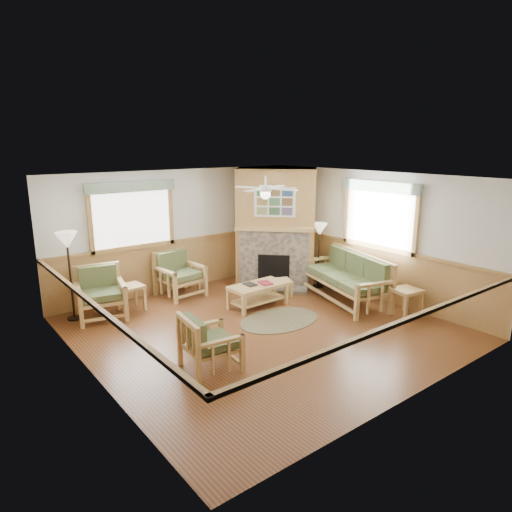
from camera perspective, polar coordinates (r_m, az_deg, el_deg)
floor at (r=8.37m, az=0.79°, el=-9.03°), size 6.00×6.00×0.01m
ceiling at (r=7.72m, az=0.86°, el=9.76°), size 6.00×6.00×0.01m
wall_back at (r=10.40m, az=-9.58°, el=3.18°), size 6.00×0.02×2.70m
wall_front at (r=6.00m, az=19.12°, el=-5.52°), size 6.00×0.02×2.70m
wall_left at (r=6.57m, az=-20.13°, el=-3.92°), size 0.02×6.00×2.70m
wall_right at (r=10.05m, az=14.32°, el=2.56°), size 0.02×6.00×2.70m
wainscot at (r=8.17m, az=0.80°, el=-5.45°), size 6.00×6.00×1.10m
fireplace at (r=10.76m, az=2.53°, el=3.73°), size 3.11×3.11×2.70m
window_back at (r=9.74m, az=-15.52°, el=9.15°), size 1.90×0.16×1.50m
window_right at (r=9.73m, az=15.53°, el=9.15°), size 0.16×1.90×1.50m
ceiling_fan at (r=8.14m, az=1.19°, el=9.70°), size 1.59×1.59×0.36m
sofa at (r=9.79m, az=11.02°, el=-2.68°), size 2.35×1.45×1.01m
armchair_back_left at (r=9.17m, az=-18.86°, el=-4.46°), size 1.03×1.03×0.97m
armchair_back_right at (r=10.05m, az=-9.48°, el=-2.30°), size 0.94×0.94×0.96m
armchair_left at (r=6.86m, az=-5.73°, el=-10.64°), size 0.84×0.84×0.84m
coffee_table at (r=9.33m, az=0.24°, el=-4.96°), size 1.20×0.61×0.48m
end_table_chairs at (r=9.45m, az=-15.34°, el=-5.07°), size 0.49×0.48×0.52m
end_table_sofa at (r=9.28m, az=18.18°, el=-5.55°), size 0.56×0.54×0.55m
footstool at (r=9.93m, az=3.11°, el=-4.08°), size 0.57×0.57×0.38m
braided_rug at (r=8.73m, az=2.99°, el=-7.99°), size 1.72×1.72×0.01m
floor_lamp_left at (r=9.18m, az=-22.19°, el=-2.35°), size 0.50×0.50×1.70m
floor_lamp_right at (r=10.55m, az=7.85°, el=0.10°), size 0.36×0.36×1.51m
book_red at (r=9.30m, az=1.16°, el=-3.30°), size 0.28×0.34×0.03m
book_dark at (r=9.21m, az=-0.76°, el=-3.49°), size 0.20×0.27×0.02m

